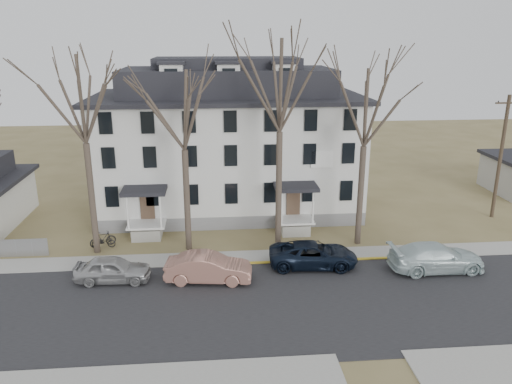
{
  "coord_description": "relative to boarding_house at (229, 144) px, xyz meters",
  "views": [
    {
      "loc": [
        -3.15,
        -21.15,
        13.61
      ],
      "look_at": [
        -0.57,
        9.0,
        4.11
      ],
      "focal_mm": 35.0,
      "sensor_mm": 36.0,
      "label": 1
    }
  ],
  "objects": [
    {
      "name": "car_silver",
      "position": [
        -7.16,
        -12.46,
        -4.64
      ],
      "size": [
        4.41,
        1.95,
        1.48
      ],
      "primitive_type": "imported",
      "rotation": [
        0.0,
        0.0,
        1.52
      ],
      "color": "#ABABAB",
      "rests_on": "ground"
    },
    {
      "name": "bicycle_right",
      "position": [
        -8.77,
        -7.33,
        -4.86
      ],
      "size": [
        1.79,
        1.19,
        1.05
      ],
      "primitive_type": "imported",
      "rotation": [
        0.0,
        0.0,
        2.01
      ],
      "color": "black",
      "rests_on": "ground"
    },
    {
      "name": "car_white",
      "position": [
        12.03,
        -12.67,
        -4.55
      ],
      "size": [
        5.75,
        2.41,
        1.66
      ],
      "primitive_type": "imported",
      "rotation": [
        0.0,
        0.0,
        1.59
      ],
      "color": "silver",
      "rests_on": "ground"
    },
    {
      "name": "yellow_curb",
      "position": [
        7.0,
        -10.85,
        -5.38
      ],
      "size": [
        14.0,
        0.25,
        0.06
      ],
      "primitive_type": "cube",
      "color": "gold",
      "rests_on": "ground"
    },
    {
      "name": "far_sidewalk",
      "position": [
        2.0,
        -9.95,
        -5.38
      ],
      "size": [
        120.0,
        2.0,
        0.08
      ],
      "primitive_type": "cube",
      "color": "#A09F97",
      "rests_on": "ground"
    },
    {
      "name": "tree_center",
      "position": [
        3.0,
        -8.15,
        5.71
      ],
      "size": [
        9.0,
        9.0,
        14.7
      ],
      "color": "#473B31",
      "rests_on": "ground"
    },
    {
      "name": "boarding_house",
      "position": [
        0.0,
        0.0,
        0.0
      ],
      "size": [
        20.8,
        12.36,
        12.05
      ],
      "color": "slate",
      "rests_on": "ground"
    },
    {
      "name": "tree_mid_left",
      "position": [
        -3.0,
        -8.15,
        4.22
      ],
      "size": [
        7.8,
        7.8,
        12.74
      ],
      "color": "#473B31",
      "rests_on": "ground"
    },
    {
      "name": "tree_far_left",
      "position": [
        -9.0,
        -8.15,
        4.96
      ],
      "size": [
        8.4,
        8.4,
        13.72
      ],
      "color": "#473B31",
      "rests_on": "ground"
    },
    {
      "name": "utility_pole_far",
      "position": [
        20.5,
        -3.95,
        -0.47
      ],
      "size": [
        2.0,
        0.28,
        9.5
      ],
      "color": "#3D3023",
      "rests_on": "ground"
    },
    {
      "name": "tree_mid_right",
      "position": [
        8.5,
        -8.15,
        4.22
      ],
      "size": [
        7.8,
        7.8,
        12.74
      ],
      "color": "#473B31",
      "rests_on": "ground"
    },
    {
      "name": "bicycle_left",
      "position": [
        -8.69,
        -7.53,
        -4.97
      ],
      "size": [
        1.56,
        0.55,
        0.82
      ],
      "primitive_type": "imported",
      "rotation": [
        0.0,
        0.0,
        1.58
      ],
      "color": "black",
      "rests_on": "ground"
    },
    {
      "name": "ground",
      "position": [
        2.0,
        -17.95,
        -5.38
      ],
      "size": [
        120.0,
        120.0,
        0.0
      ],
      "primitive_type": "plane",
      "color": "olive",
      "rests_on": "ground"
    },
    {
      "name": "main_road",
      "position": [
        2.0,
        -15.95,
        -5.38
      ],
      "size": [
        120.0,
        10.0,
        0.04
      ],
      "primitive_type": "cube",
      "color": "#27272A",
      "rests_on": "ground"
    },
    {
      "name": "car_tan",
      "position": [
        -1.66,
        -12.91,
        -4.56
      ],
      "size": [
        5.12,
        2.26,
        1.63
      ],
      "primitive_type": "imported",
      "rotation": [
        0.0,
        0.0,
        1.46
      ],
      "color": "#A16B5C",
      "rests_on": "ground"
    },
    {
      "name": "car_navy",
      "position": [
        4.74,
        -11.47,
        -4.63
      ],
      "size": [
        5.58,
        2.9,
        1.5
      ],
      "primitive_type": "imported",
      "rotation": [
        0.0,
        0.0,
        1.49
      ],
      "color": "black",
      "rests_on": "ground"
    }
  ]
}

